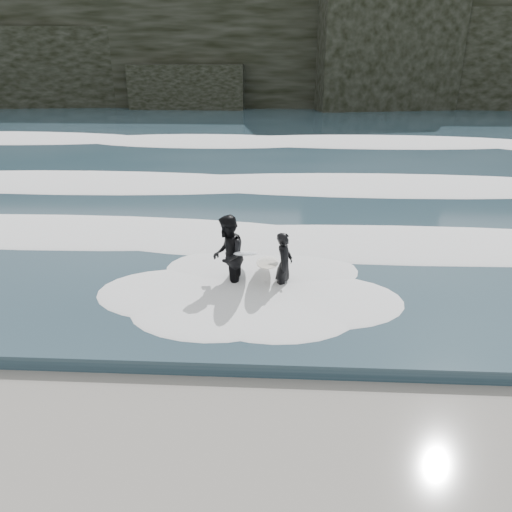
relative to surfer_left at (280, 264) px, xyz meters
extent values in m
cube|color=#253A45|center=(-0.47, 22.65, -0.65)|extent=(90.00, 52.00, 0.30)
cube|color=black|center=(-0.47, 39.65, 4.20)|extent=(70.00, 9.00, 10.00)
ellipsoid|color=white|center=(-0.47, 2.65, -0.40)|extent=(60.00, 3.20, 0.20)
ellipsoid|color=white|center=(-0.47, 9.65, -0.38)|extent=(60.00, 4.00, 0.24)
ellipsoid|color=white|center=(-0.47, 18.65, -0.35)|extent=(60.00, 4.80, 0.30)
imported|color=black|center=(0.10, -0.01, -0.01)|extent=(0.53, 0.66, 1.59)
ellipsoid|color=silver|center=(-0.30, 0.04, 0.02)|extent=(0.55, 1.95, 0.62)
imported|color=black|center=(-1.24, -0.03, 0.19)|extent=(0.77, 0.98, 1.98)
ellipsoid|color=silver|center=(-0.82, -0.03, 0.26)|extent=(0.76, 2.13, 0.92)
camera|label=1|loc=(0.00, -10.79, 4.78)|focal=35.00mm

